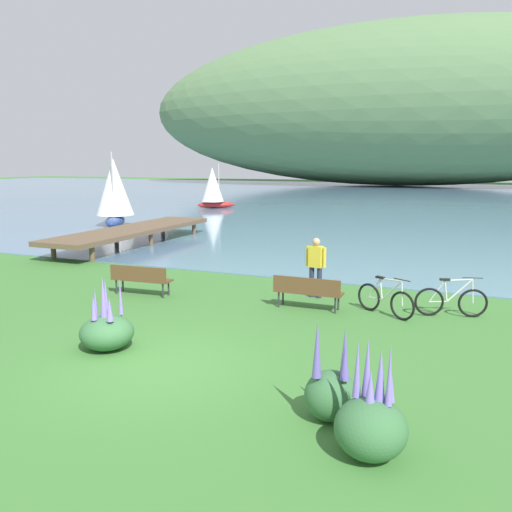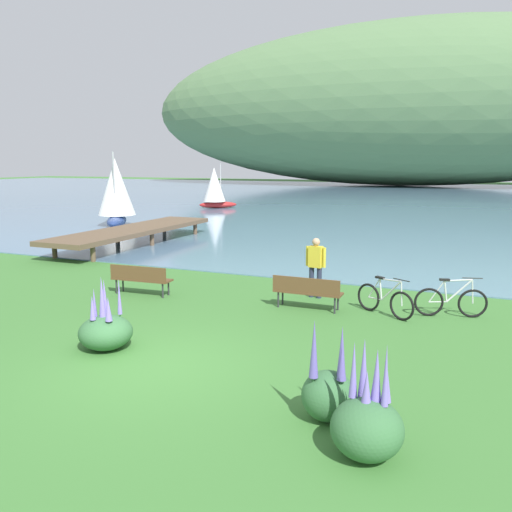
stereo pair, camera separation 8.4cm
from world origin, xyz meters
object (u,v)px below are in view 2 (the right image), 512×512
bicycle_beside_path (385,300)px  sailboat_mid_bay (215,187)px  park_bench_further_along (140,277)px  sailboat_far_off (116,191)px  person_at_shoreline (316,264)px  park_bench_near_camera (307,290)px  bicycle_leaning_near_bench (451,301)px

bicycle_beside_path → sailboat_mid_bay: bearing=125.1°
park_bench_further_along → sailboat_far_off: bearing=129.8°
bicycle_beside_path → person_at_shoreline: (-2.10, 1.01, 0.58)m
person_at_shoreline → sailboat_far_off: sailboat_far_off is taller
park_bench_near_camera → sailboat_far_off: bearing=141.3°
park_bench_near_camera → bicycle_leaning_near_bench: size_ratio=1.05×
bicycle_leaning_near_bench → sailboat_mid_bay: sailboat_mid_bay is taller
sailboat_mid_bay → sailboat_far_off: bearing=-89.5°
person_at_shoreline → sailboat_mid_bay: 28.84m
bicycle_leaning_near_bench → sailboat_far_off: size_ratio=0.40×
park_bench_further_along → person_at_shoreline: 5.05m
bicycle_leaning_near_bench → bicycle_beside_path: 1.62m
bicycle_leaning_near_bench → bicycle_beside_path: bearing=-161.6°
sailboat_mid_bay → sailboat_far_off: size_ratio=0.83×
sailboat_far_off → bicycle_leaning_near_bench: bearing=-31.6°
park_bench_further_along → bicycle_leaning_near_bench: size_ratio=1.06×
bicycle_beside_path → sailboat_mid_bay: sailboat_mid_bay is taller
bicycle_beside_path → person_at_shoreline: bearing=154.4°
park_bench_further_along → bicycle_leaning_near_bench: (8.37, 1.19, -0.12)m
park_bench_near_camera → park_bench_further_along: (-4.88, -0.43, 0.00)m
person_at_shoreline → bicycle_leaning_near_bench: bearing=-7.8°
bicycle_leaning_near_bench → bicycle_beside_path: size_ratio=1.11×
bicycle_leaning_near_bench → bicycle_beside_path: same height
bicycle_beside_path → person_at_shoreline: 2.40m
park_bench_further_along → sailboat_far_off: size_ratio=0.42×
park_bench_near_camera → bicycle_beside_path: bicycle_beside_path is taller
park_bench_further_along → person_at_shoreline: size_ratio=1.07×
bicycle_beside_path → park_bench_further_along: bearing=-174.3°
park_bench_near_camera → park_bench_further_along: size_ratio=0.99×
bicycle_beside_path → sailboat_far_off: (-17.64, 12.30, 1.68)m
park_bench_further_along → sailboat_far_off: sailboat_far_off is taller
park_bench_further_along → person_at_shoreline: person_at_shoreline is taller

